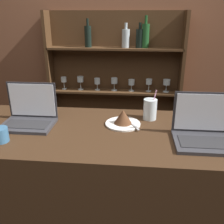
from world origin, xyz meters
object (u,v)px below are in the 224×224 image
(cake_plate, at_px, (123,119))
(water_glass, at_px, (150,109))
(laptop_near, at_px, (29,115))
(laptop_far, at_px, (206,132))
(coffee_cup, at_px, (0,135))

(cake_plate, relative_size, water_glass, 1.10)
(laptop_near, bearing_deg, laptop_far, -7.04)
(laptop_far, xyz_separation_m, coffee_cup, (-1.06, -0.11, -0.02))
(cake_plate, relative_size, coffee_cup, 2.65)
(laptop_near, bearing_deg, water_glass, 11.30)
(water_glass, bearing_deg, laptop_near, -168.70)
(water_glass, distance_m, coffee_cup, 0.87)
(laptop_near, xyz_separation_m, cake_plate, (0.56, 0.04, -0.02))
(laptop_far, height_order, coffee_cup, laptop_far)
(laptop_far, bearing_deg, water_glass, 135.73)
(coffee_cup, bearing_deg, laptop_far, 5.89)
(laptop_far, relative_size, cake_plate, 1.56)
(laptop_near, distance_m, water_glass, 0.74)
(coffee_cup, bearing_deg, water_glass, 25.68)
(laptop_far, bearing_deg, laptop_near, 172.96)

